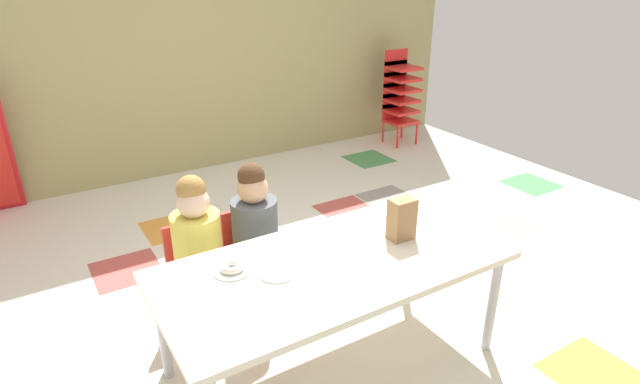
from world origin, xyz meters
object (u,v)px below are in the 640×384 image
(paper_plate_near_edge, at_px, (232,271))
(donut_powdered_on_plate, at_px, (232,266))
(craft_table, at_px, (334,270))
(paper_bag_brown, at_px, (402,219))
(seated_child_middle_seat, at_px, (254,225))
(kid_chair_red_stack, at_px, (400,93))
(paper_plate_center_table, at_px, (277,272))
(seated_child_near_camera, at_px, (197,240))

(paper_plate_near_edge, distance_m, donut_powdered_on_plate, 0.02)
(craft_table, bearing_deg, paper_bag_brown, 1.87)
(seated_child_middle_seat, bearing_deg, paper_bag_brown, -48.85)
(donut_powdered_on_plate, bearing_deg, paper_bag_brown, -10.46)
(craft_table, xyz_separation_m, kid_chair_red_stack, (2.60, 2.66, 0.02))
(seated_child_middle_seat, height_order, paper_plate_center_table, seated_child_middle_seat)
(seated_child_near_camera, height_order, paper_plate_near_edge, seated_child_near_camera)
(paper_plate_center_table, relative_size, donut_powdered_on_plate, 1.57)
(kid_chair_red_stack, distance_m, donut_powdered_on_plate, 3.93)
(donut_powdered_on_plate, bearing_deg, kid_chair_red_stack, 39.23)
(paper_bag_brown, xyz_separation_m, paper_plate_near_edge, (-0.86, 0.16, -0.11))
(seated_child_near_camera, xyz_separation_m, paper_bag_brown, (0.88, -0.62, 0.16))
(paper_bag_brown, distance_m, paper_plate_near_edge, 0.89)
(craft_table, distance_m, paper_bag_brown, 0.45)
(paper_plate_center_table, bearing_deg, craft_table, -10.29)
(paper_plate_near_edge, relative_size, paper_plate_center_table, 1.00)
(paper_plate_center_table, bearing_deg, seated_child_middle_seat, 75.36)
(seated_child_near_camera, distance_m, donut_powdered_on_plate, 0.47)
(seated_child_middle_seat, height_order, donut_powdered_on_plate, seated_child_middle_seat)
(paper_plate_center_table, bearing_deg, donut_powdered_on_plate, 144.12)
(paper_plate_near_edge, bearing_deg, paper_plate_center_table, -35.88)
(paper_bag_brown, relative_size, paper_plate_center_table, 1.22)
(kid_chair_red_stack, xyz_separation_m, paper_bag_brown, (-2.18, -2.65, 0.14))
(paper_plate_near_edge, bearing_deg, donut_powdered_on_plate, 0.00)
(seated_child_middle_seat, bearing_deg, kid_chair_red_stack, 36.63)
(seated_child_near_camera, height_order, seated_child_middle_seat, same)
(craft_table, height_order, paper_plate_center_table, paper_plate_center_table)
(craft_table, bearing_deg, paper_plate_center_table, 169.71)
(kid_chair_red_stack, height_order, paper_plate_near_edge, kid_chair_red_stack)
(kid_chair_red_stack, xyz_separation_m, paper_plate_center_table, (-2.88, -2.61, 0.03))
(paper_plate_near_edge, xyz_separation_m, paper_plate_center_table, (0.17, -0.12, 0.00))
(paper_plate_near_edge, relative_size, donut_powdered_on_plate, 1.57)
(seated_child_middle_seat, relative_size, paper_plate_center_table, 5.10)
(seated_child_middle_seat, xyz_separation_m, paper_bag_brown, (0.54, -0.62, 0.16))
(seated_child_middle_seat, xyz_separation_m, donut_powdered_on_plate, (-0.32, -0.46, 0.08))
(paper_bag_brown, relative_size, paper_plate_near_edge, 1.22)
(seated_child_middle_seat, distance_m, paper_plate_center_table, 0.61)
(craft_table, bearing_deg, donut_powdered_on_plate, 158.87)
(seated_child_middle_seat, bearing_deg, craft_table, -78.75)
(kid_chair_red_stack, distance_m, paper_bag_brown, 3.43)
(paper_bag_brown, bearing_deg, seated_child_middle_seat, 131.15)
(craft_table, distance_m, donut_powdered_on_plate, 0.49)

